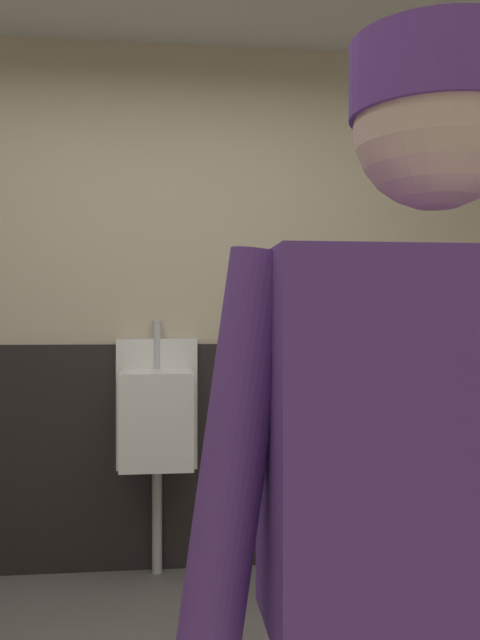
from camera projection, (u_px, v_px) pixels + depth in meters
wall_back at (155, 306)px, 3.44m from camera, size 4.88×0.12×2.63m
wainscot_band_back at (155, 456)px, 3.37m from camera, size 4.28×0.03×1.12m
urinal_solo at (157, 417)px, 3.23m from camera, size 0.40×0.34×1.24m
person at (439, 508)px, 0.95m from camera, size 0.70×0.60×1.65m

